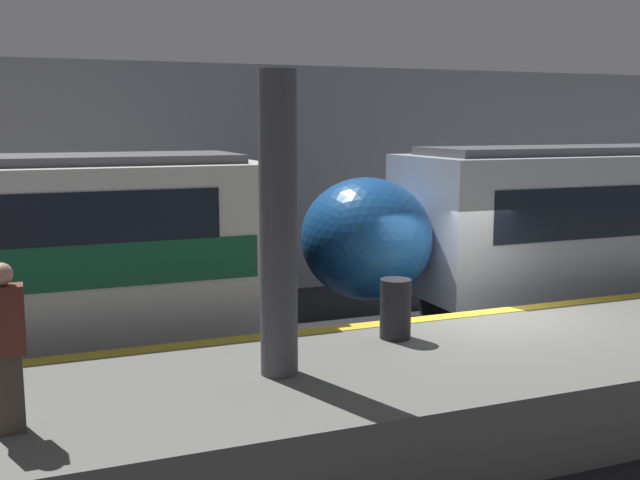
% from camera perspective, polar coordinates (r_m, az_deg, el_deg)
% --- Properties ---
extents(ground_plane, '(120.00, 120.00, 0.00)m').
position_cam_1_polar(ground_plane, '(12.79, 12.04, -9.64)').
color(ground_plane, black).
extents(platform, '(40.00, 3.55, 1.02)m').
position_cam_1_polar(platform, '(11.28, 17.18, -9.70)').
color(platform, slate).
rests_on(platform, ground).
extents(station_rear_barrier, '(50.00, 0.15, 5.35)m').
position_cam_1_polar(station_rear_barrier, '(18.30, 0.28, 4.72)').
color(station_rear_barrier, gray).
rests_on(station_rear_barrier, ground).
extents(support_pillar_near, '(0.45, 0.45, 3.63)m').
position_cam_1_polar(support_pillar_near, '(8.86, -3.21, 1.07)').
color(support_pillar_near, '#47474C').
rests_on(support_pillar_near, platform).
extents(person_waiting, '(0.38, 0.24, 1.71)m').
position_cam_1_polar(person_waiting, '(7.94, -22.83, -7.31)').
color(person_waiting, '#473D33').
rests_on(person_waiting, platform).
extents(trash_bin, '(0.44, 0.44, 0.85)m').
position_cam_1_polar(trash_bin, '(10.65, 5.77, -5.23)').
color(trash_bin, '#232328').
rests_on(trash_bin, platform).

